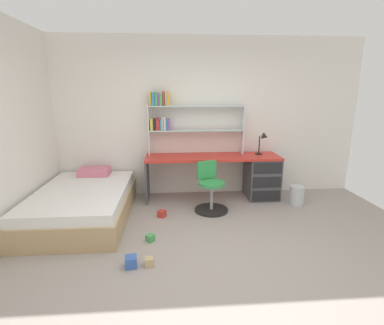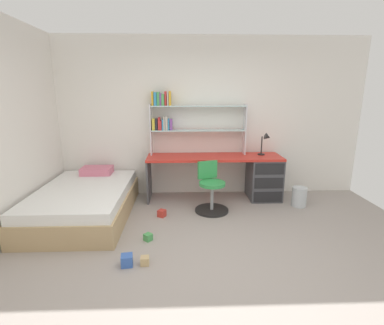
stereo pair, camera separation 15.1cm
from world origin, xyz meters
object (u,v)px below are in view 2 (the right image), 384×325
(desk, at_px, (250,174))
(toy_block_green_3, at_px, (148,237))
(bookshelf_hutch, at_px, (182,117))
(bed_platform, at_px, (85,202))
(desk_lamp, at_px, (266,140))
(swivel_chair, at_px, (211,192))
(waste_bin, at_px, (299,197))
(toy_block_blue_1, at_px, (127,260))
(toy_block_natural_2, at_px, (145,261))
(toy_block_red_0, at_px, (162,213))

(desk, distance_m, toy_block_green_3, 2.18)
(bookshelf_hutch, height_order, bed_platform, bookshelf_hutch)
(desk_lamp, height_order, swivel_chair, desk_lamp)
(waste_bin, height_order, toy_block_blue_1, waste_bin)
(bed_platform, bearing_deg, toy_block_natural_2, -50.83)
(bookshelf_hutch, bearing_deg, toy_block_blue_1, -105.85)
(desk, bearing_deg, toy_block_green_3, -138.37)
(waste_bin, distance_m, toy_block_blue_1, 2.94)
(bed_platform, distance_m, toy_block_green_3, 1.28)
(toy_block_red_0, bearing_deg, toy_block_green_3, -100.17)
(bookshelf_hutch, bearing_deg, bed_platform, -149.92)
(desk, bearing_deg, toy_block_blue_1, -132.19)
(toy_block_natural_2, xyz_separation_m, toy_block_green_3, (-0.02, 0.51, -0.00))
(toy_block_red_0, bearing_deg, bookshelf_hutch, 70.84)
(waste_bin, relative_size, toy_block_green_3, 3.57)
(desk, bearing_deg, toy_block_red_0, -153.88)
(bookshelf_hutch, xyz_separation_m, swivel_chair, (0.44, -0.70, -1.10))
(desk, distance_m, desk_lamp, 0.64)
(toy_block_natural_2, bearing_deg, swivel_chair, 58.86)
(toy_block_natural_2, bearing_deg, bed_platform, 129.17)
(swivel_chair, bearing_deg, toy_block_blue_1, -126.19)
(desk, relative_size, bookshelf_hutch, 1.39)
(swivel_chair, bearing_deg, desk_lamp, 29.92)
(toy_block_blue_1, distance_m, toy_block_natural_2, 0.19)
(waste_bin, relative_size, toy_block_blue_1, 2.58)
(waste_bin, bearing_deg, swivel_chair, -175.02)
(waste_bin, xyz_separation_m, toy_block_blue_1, (-2.49, -1.55, -0.10))
(swivel_chair, distance_m, toy_block_red_0, 0.82)
(bed_platform, distance_m, waste_bin, 3.35)
(desk_lamp, distance_m, toy_block_blue_1, 2.99)
(swivel_chair, xyz_separation_m, toy_block_green_3, (-0.88, -0.90, -0.25))
(desk_lamp, distance_m, bed_platform, 3.06)
(swivel_chair, distance_m, bed_platform, 1.90)
(bed_platform, height_order, toy_block_green_3, bed_platform)
(toy_block_blue_1, bearing_deg, toy_block_green_3, 72.57)
(swivel_chair, height_order, toy_block_green_3, swivel_chair)
(desk_lamp, xyz_separation_m, bed_platform, (-2.87, -0.70, -0.78))
(swivel_chair, relative_size, bed_platform, 0.39)
(bed_platform, xyz_separation_m, toy_block_natural_2, (1.04, -1.27, -0.18))
(toy_block_red_0, relative_size, toy_block_blue_1, 0.84)
(bed_platform, bearing_deg, bookshelf_hutch, 30.08)
(desk_lamp, bearing_deg, toy_block_red_0, -156.15)
(toy_block_blue_1, bearing_deg, waste_bin, 31.94)
(desk, xyz_separation_m, swivel_chair, (-0.72, -0.52, -0.13))
(toy_block_blue_1, relative_size, toy_block_green_3, 1.38)
(desk_lamp, xyz_separation_m, toy_block_red_0, (-1.73, -0.77, -0.96))
(desk_lamp, relative_size, waste_bin, 1.22)
(bed_platform, distance_m, toy_block_blue_1, 1.55)
(waste_bin, relative_size, toy_block_red_0, 3.08)
(desk, xyz_separation_m, bookshelf_hutch, (-1.16, 0.18, 0.96))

